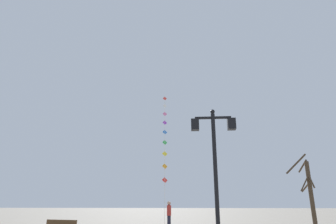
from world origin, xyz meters
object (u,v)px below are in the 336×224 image
object	(u,v)px
twin_lantern_lamp_post	(214,150)
bare_tree	(310,193)
kite_train	(165,140)
kite_flyer	(169,215)

from	to	relation	value
twin_lantern_lamp_post	bare_tree	world-z (taller)	twin_lantern_lamp_post
bare_tree	twin_lantern_lamp_post	bearing A→B (deg)	-131.54
kite_train	bare_tree	xyz separation A→B (m)	(8.33, -8.70, -4.80)
kite_flyer	bare_tree	world-z (taller)	bare_tree
twin_lantern_lamp_post	kite_flyer	world-z (taller)	twin_lantern_lamp_post
kite_train	bare_tree	size ratio (longest dim) A/B	3.01
kite_train	kite_flyer	world-z (taller)	kite_train
bare_tree	kite_train	bearing A→B (deg)	133.76
kite_flyer	kite_train	bearing A→B (deg)	0.21
kite_train	twin_lantern_lamp_post	bearing A→B (deg)	-78.26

